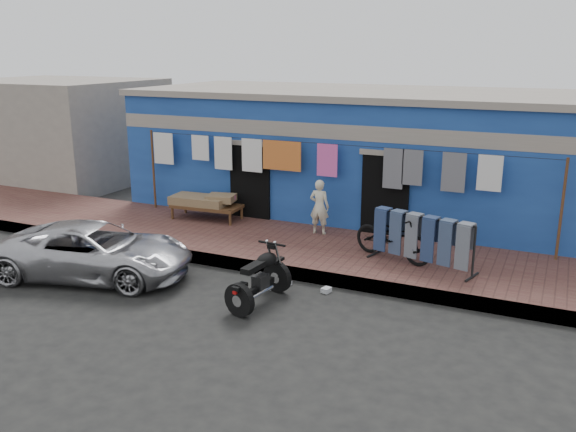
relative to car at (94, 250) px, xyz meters
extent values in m
plane|color=black|center=(3.32, -0.02, -0.56)|extent=(80.00, 80.00, 0.00)
cube|color=brown|center=(3.32, 2.98, -0.43)|extent=(28.00, 3.00, 0.25)
cube|color=gray|center=(3.32, 1.53, -0.43)|extent=(28.00, 0.10, 0.25)
cube|color=navy|center=(3.32, 6.98, 1.04)|extent=(12.00, 5.00, 3.20)
cube|color=#9E9384|center=(3.32, 4.54, 1.99)|extent=(12.00, 0.14, 0.35)
cube|color=#9E9384|center=(3.32, 6.98, 2.72)|extent=(12.20, 5.20, 0.16)
cube|color=black|center=(1.12, 4.46, 0.49)|extent=(1.10, 0.10, 2.10)
cube|color=black|center=(4.62, 4.46, 0.49)|extent=(1.10, 0.10, 2.10)
cube|color=#9E9384|center=(-7.68, 6.98, 1.14)|extent=(6.00, 5.00, 3.40)
cylinder|color=brown|center=(-1.68, 4.23, 0.74)|extent=(0.06, 0.06, 2.10)
cylinder|color=brown|center=(8.32, 4.23, 0.74)|extent=(0.06, 0.06, 2.10)
cylinder|color=black|center=(3.32, 4.23, 1.74)|extent=(10.00, 0.01, 0.01)
cube|color=silver|center=(-1.31, 4.23, 1.33)|extent=(0.60, 0.02, 0.82)
cube|color=silver|center=(-0.17, 4.23, 1.43)|extent=(0.50, 0.02, 0.64)
cube|color=silver|center=(0.49, 4.23, 1.33)|extent=(0.50, 0.02, 0.82)
cube|color=silver|center=(1.31, 4.23, 1.33)|extent=(0.55, 0.02, 0.82)
cube|color=#CC4C26|center=(2.11, 4.23, 1.39)|extent=(1.00, 0.02, 0.71)
cube|color=#DE53A7|center=(3.28, 4.23, 1.36)|extent=(0.50, 0.02, 0.76)
cube|color=slate|center=(4.84, 4.23, 1.29)|extent=(0.45, 0.02, 0.90)
cube|color=slate|center=(5.27, 4.23, 1.35)|extent=(0.45, 0.02, 0.78)
cube|color=slate|center=(6.15, 4.23, 1.32)|extent=(0.50, 0.02, 0.85)
cube|color=silver|center=(6.89, 4.23, 1.36)|extent=(0.50, 0.02, 0.76)
imported|color=#B5B4B9|center=(0.00, 0.00, 0.00)|extent=(4.27, 2.71, 1.11)
imported|color=beige|center=(3.24, 3.87, 0.33)|extent=(0.47, 0.32, 1.28)
imported|color=black|center=(5.27, 2.85, 0.27)|extent=(1.89, 1.18, 1.15)
cube|color=silver|center=(3.43, 0.89, -0.52)|extent=(0.19, 0.16, 0.08)
cube|color=silver|center=(4.48, 1.18, -0.51)|extent=(0.17, 0.21, 0.09)
cube|color=silver|center=(3.66, 1.18, -0.52)|extent=(0.17, 0.20, 0.07)
camera|label=1|loc=(8.30, -8.76, 3.85)|focal=38.00mm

